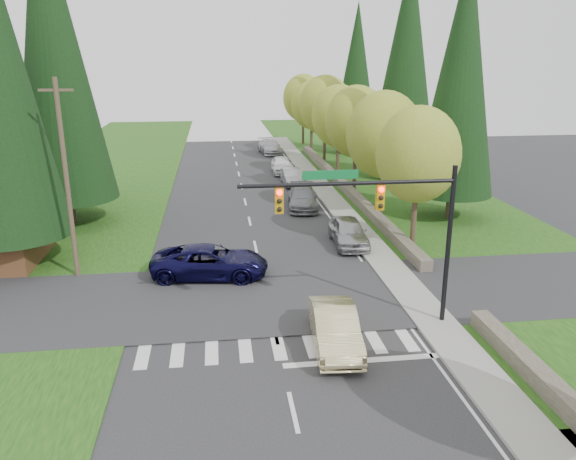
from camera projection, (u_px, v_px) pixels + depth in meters
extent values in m
plane|color=#28282B|center=(289.00, 394.00, 18.94)|extent=(120.00, 120.00, 0.00)
cube|color=#174311|center=(435.00, 218.00, 39.47)|extent=(14.00, 110.00, 0.06)
cube|color=#174311|center=(50.00, 232.00, 36.28)|extent=(14.00, 110.00, 0.06)
cube|color=#28282B|center=(267.00, 298.00, 26.52)|extent=(120.00, 8.00, 0.10)
cube|color=gray|center=(344.00, 213.00, 40.61)|extent=(1.80, 80.00, 0.13)
cube|color=gray|center=(332.00, 213.00, 40.50)|extent=(0.20, 80.00, 0.13)
cube|color=#4C4438|center=(343.00, 185.00, 48.31)|extent=(0.70, 40.00, 0.70)
cylinder|color=black|center=(448.00, 247.00, 23.08)|extent=(0.20, 0.20, 6.80)
cylinder|color=black|center=(348.00, 183.00, 21.72)|extent=(8.60, 0.16, 0.16)
cube|color=#0C662D|center=(330.00, 175.00, 21.58)|extent=(2.20, 0.04, 0.35)
cube|color=#BF8C0C|center=(380.00, 197.00, 22.06)|extent=(0.32, 0.24, 1.00)
sphere|color=#FF0C05|center=(382.00, 190.00, 21.83)|extent=(0.22, 0.22, 0.22)
cube|color=#BF8C0C|center=(279.00, 201.00, 21.57)|extent=(0.32, 0.24, 1.00)
sphere|color=#FF0C05|center=(280.00, 193.00, 21.33)|extent=(0.22, 0.22, 0.22)
cylinder|color=#473828|center=(67.00, 182.00, 27.66)|extent=(0.24, 0.24, 10.00)
cube|color=#473828|center=(56.00, 90.00, 26.36)|extent=(1.60, 0.10, 0.12)
cylinder|color=#38281C|center=(414.00, 210.00, 32.63)|extent=(0.32, 0.32, 4.76)
ellipsoid|color=olive|center=(418.00, 155.00, 31.67)|extent=(4.80, 4.80, 5.52)
cylinder|color=#38281C|center=(382.00, 183.00, 39.25)|extent=(0.32, 0.32, 4.93)
ellipsoid|color=olive|center=(384.00, 135.00, 38.26)|extent=(5.20, 5.20, 5.98)
cylinder|color=#38281C|center=(355.00, 164.00, 45.84)|extent=(0.32, 0.32, 5.04)
ellipsoid|color=olive|center=(356.00, 121.00, 44.83)|extent=(5.00, 5.00, 5.75)
cylinder|color=#38281C|center=(338.00, 151.00, 52.51)|extent=(0.32, 0.32, 4.82)
ellipsoid|color=olive|center=(339.00, 116.00, 51.55)|extent=(5.00, 5.00, 5.75)
cylinder|color=#38281C|center=(325.00, 139.00, 59.11)|extent=(0.32, 0.32, 5.15)
ellipsoid|color=olive|center=(325.00, 105.00, 58.07)|extent=(5.40, 5.40, 6.21)
cylinder|color=#38281C|center=(311.00, 133.00, 65.78)|extent=(0.32, 0.32, 4.70)
ellipsoid|color=olive|center=(312.00, 105.00, 64.84)|extent=(4.80, 4.80, 5.52)
cylinder|color=#38281C|center=(303.00, 125.00, 72.38)|extent=(0.32, 0.32, 4.98)
ellipsoid|color=olive|center=(303.00, 98.00, 71.38)|extent=(5.20, 5.20, 5.98)
cylinder|color=#38281C|center=(17.00, 248.00, 30.31)|extent=(0.50, 0.50, 2.00)
cylinder|color=#38281C|center=(72.00, 209.00, 38.01)|extent=(0.50, 0.50, 2.00)
cone|color=black|center=(53.00, 50.00, 34.96)|extent=(6.46, 6.46, 19.00)
cylinder|color=#38281C|center=(63.00, 190.00, 43.45)|extent=(0.50, 0.50, 2.00)
cone|color=black|center=(48.00, 65.00, 40.70)|extent=(5.78, 5.78, 17.00)
cylinder|color=#38281C|center=(450.00, 204.00, 39.31)|extent=(0.50, 0.50, 2.00)
cone|color=black|center=(461.00, 74.00, 36.71)|extent=(5.44, 5.44, 16.00)
cylinder|color=#38281C|center=(400.00, 167.00, 52.70)|extent=(0.50, 0.50, 2.00)
cone|color=black|center=(407.00, 58.00, 49.80)|extent=(6.12, 6.12, 18.00)
cylinder|color=#38281C|center=(354.00, 145.00, 65.84)|extent=(0.50, 0.50, 2.00)
cone|color=black|center=(356.00, 71.00, 63.38)|extent=(5.10, 5.10, 15.00)
imported|color=beige|center=(335.00, 328.00, 21.82)|extent=(2.01, 4.92, 1.59)
imported|color=black|center=(210.00, 262.00, 28.79)|extent=(6.22, 3.43, 1.65)
imported|color=#A2A2A7|center=(349.00, 232.00, 33.73)|extent=(2.09, 4.86, 1.64)
imported|color=slate|center=(303.00, 198.00, 42.00)|extent=(2.76, 5.57, 1.55)
imported|color=#A5A5AA|center=(291.00, 177.00, 49.68)|extent=(1.62, 4.40, 1.44)
imported|color=white|center=(282.00, 165.00, 54.65)|extent=(2.06, 4.79, 1.61)
imported|color=#B0B0B5|center=(270.00, 147.00, 65.75)|extent=(2.84, 5.69, 1.59)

